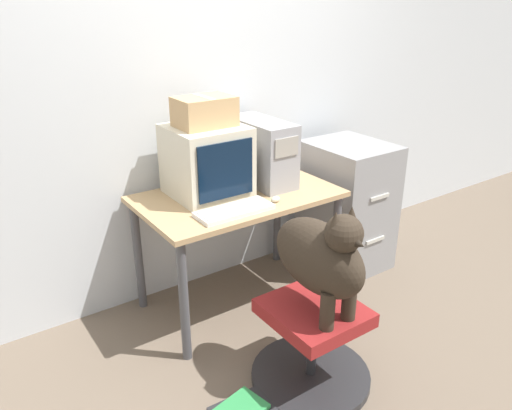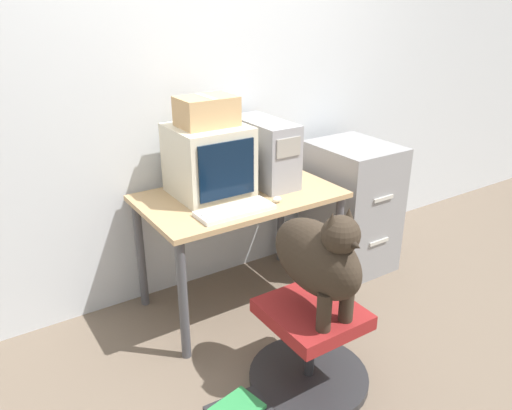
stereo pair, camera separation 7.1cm
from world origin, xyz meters
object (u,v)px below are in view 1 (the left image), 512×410
object	(u,v)px
pc_tower	(261,152)
office_chair	(312,346)
crt_monitor	(207,161)
filing_cabinet	(347,205)
cardboard_box	(204,112)
dog	(322,256)
keyboard	(234,210)

from	to	relation	value
pc_tower	office_chair	distance (m)	1.19
crt_monitor	office_chair	size ratio (longest dim) A/B	0.70
office_chair	crt_monitor	bearing A→B (deg)	93.25
filing_cabinet	cardboard_box	xyz separation A→B (m)	(-1.04, 0.11, 0.77)
crt_monitor	office_chair	world-z (taller)	crt_monitor
office_chair	dog	size ratio (longest dim) A/B	1.08
crt_monitor	dog	world-z (taller)	crt_monitor
keyboard	dog	distance (m)	0.62
pc_tower	keyboard	distance (m)	0.53
filing_cabinet	office_chair	bearing A→B (deg)	-141.28
cardboard_box	office_chair	bearing A→B (deg)	-86.77
crt_monitor	cardboard_box	bearing A→B (deg)	90.00
pc_tower	filing_cabinet	xyz separation A→B (m)	(0.67, -0.09, -0.48)
office_chair	dog	distance (m)	0.52
filing_cabinet	cardboard_box	distance (m)	1.30
dog	filing_cabinet	xyz separation A→B (m)	(0.99, 0.83, -0.28)
pc_tower	keyboard	bearing A→B (deg)	-142.00
filing_cabinet	cardboard_box	size ratio (longest dim) A/B	2.83
pc_tower	cardboard_box	distance (m)	0.47
pc_tower	office_chair	size ratio (longest dim) A/B	0.82
keyboard	dog	xyz separation A→B (m)	(0.07, -0.61, -0.02)
office_chair	cardboard_box	world-z (taller)	cardboard_box
dog	cardboard_box	size ratio (longest dim) A/B	1.78
office_chair	cardboard_box	distance (m)	1.36
keyboard	filing_cabinet	world-z (taller)	filing_cabinet
dog	filing_cabinet	distance (m)	1.32
keyboard	crt_monitor	bearing A→B (deg)	86.34
pc_tower	cardboard_box	xyz separation A→B (m)	(-0.37, 0.01, 0.29)
office_chair	cardboard_box	xyz separation A→B (m)	(-0.05, 0.90, 1.01)
keyboard	cardboard_box	bearing A→B (deg)	86.38
pc_tower	filing_cabinet	size ratio (longest dim) A/B	0.56
keyboard	office_chair	bearing A→B (deg)	-83.02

